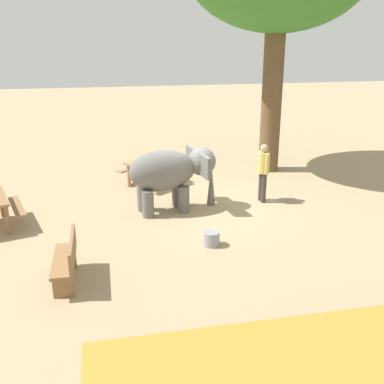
% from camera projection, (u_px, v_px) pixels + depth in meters
% --- Properties ---
extents(ground_plane, '(60.00, 60.00, 0.00)m').
position_uv_depth(ground_plane, '(205.00, 205.00, 12.38)').
color(ground_plane, tan).
extents(elephant, '(2.39, 1.59, 1.64)m').
position_uv_depth(elephant, '(172.00, 172.00, 11.74)').
color(elephant, slate).
rests_on(elephant, ground_plane).
extents(person_handler, '(0.32, 0.51, 1.62)m').
position_uv_depth(person_handler, '(263.00, 168.00, 12.40)').
color(person_handler, '#3F3833').
rests_on(person_handler, ground_plane).
extents(wooden_bench, '(0.41, 1.40, 0.88)m').
position_uv_depth(wooden_bench, '(67.00, 259.00, 8.44)').
color(wooden_bench, olive).
rests_on(wooden_bench, ground_plane).
extents(picnic_table_far, '(2.08, 2.07, 0.78)m').
position_uv_depth(picnic_table_far, '(150.00, 166.00, 13.91)').
color(picnic_table_far, '#9E7A51').
rests_on(picnic_table_far, ground_plane).
extents(feed_bucket, '(0.36, 0.36, 0.32)m').
position_uv_depth(feed_bucket, '(212.00, 239.00, 10.01)').
color(feed_bucket, gray).
rests_on(feed_bucket, ground_plane).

